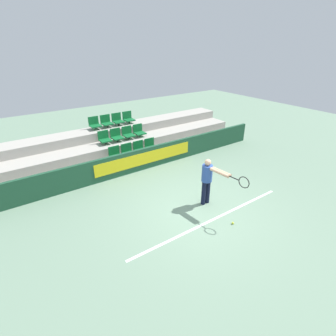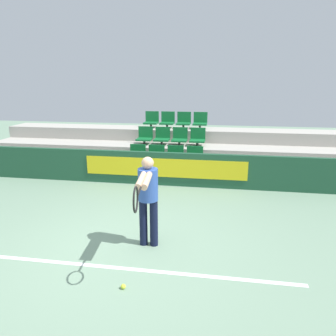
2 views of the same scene
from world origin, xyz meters
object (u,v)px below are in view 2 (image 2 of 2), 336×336
object	(u,v)px
stadium_chair_8	(151,121)
stadium_chair_10	(184,121)
stadium_chair_4	(145,137)
stadium_chair_3	(194,158)
stadium_chair_11	(200,122)
stadium_chair_0	(137,156)
stadium_chair_1	(156,156)
stadium_chair_5	(162,137)
tennis_player	(147,194)
stadium_chair_2	(175,157)
stadium_chair_7	(198,138)
stadium_chair_9	(167,121)
tennis_ball	(123,286)
stadium_chair_6	(180,138)

from	to	relation	value
stadium_chair_8	stadium_chair_10	distance (m)	1.06
stadium_chair_4	stadium_chair_3	bearing A→B (deg)	-31.23
stadium_chair_3	stadium_chair_11	xyz separation A→B (m)	(0.00, 1.93, 0.73)
stadium_chair_0	stadium_chair_1	world-z (taller)	same
stadium_chair_3	stadium_chair_8	world-z (taller)	stadium_chair_8
stadium_chair_0	stadium_chair_4	size ratio (longest dim) A/B	1.00
stadium_chair_4	stadium_chair_5	distance (m)	0.53
stadium_chair_0	stadium_chair_3	distance (m)	1.60
stadium_chair_0	stadium_chair_5	bearing A→B (deg)	61.20
stadium_chair_3	tennis_player	size ratio (longest dim) A/B	0.33
stadium_chair_2	stadium_chair_5	size ratio (longest dim) A/B	1.00
stadium_chair_0	stadium_chair_2	xyz separation A→B (m)	(1.06, 0.00, 0.00)
stadium_chair_0	stadium_chair_11	world-z (taller)	stadium_chair_11
stadium_chair_0	stadium_chair_10	xyz separation A→B (m)	(1.06, 1.93, 0.73)
stadium_chair_7	stadium_chair_9	xyz separation A→B (m)	(-1.06, 0.97, 0.37)
stadium_chair_7	stadium_chair_4	bearing A→B (deg)	180.00
stadium_chair_0	stadium_chair_7	xyz separation A→B (m)	(1.60, 0.97, 0.37)
stadium_chair_9	tennis_ball	bearing A→B (deg)	-85.19
stadium_chair_0	stadium_chair_1	distance (m)	0.53
tennis_player	stadium_chair_8	bearing A→B (deg)	95.43
stadium_chair_3	stadium_chair_6	world-z (taller)	stadium_chair_6
tennis_ball	tennis_player	bearing A→B (deg)	85.92
stadium_chair_0	stadium_chair_2	size ratio (longest dim) A/B	1.00
stadium_chair_6	stadium_chair_0	bearing A→B (deg)	-137.71
stadium_chair_2	stadium_chair_11	bearing A→B (deg)	74.63
stadium_chair_1	stadium_chair_4	xyz separation A→B (m)	(-0.53, 0.97, 0.37)
stadium_chair_4	tennis_player	size ratio (longest dim) A/B	0.33
stadium_chair_10	stadium_chair_2	bearing A→B (deg)	-90.00
stadium_chair_1	stadium_chair_8	size ratio (longest dim) A/B	1.00
stadium_chair_4	stadium_chair_11	world-z (taller)	stadium_chair_11
stadium_chair_7	stadium_chair_3	bearing A→B (deg)	-90.00
stadium_chair_2	stadium_chair_11	xyz separation A→B (m)	(0.53, 1.93, 0.73)
stadium_chair_11	tennis_ball	distance (m)	7.10
stadium_chair_4	stadium_chair_11	xyz separation A→B (m)	(1.60, 0.97, 0.37)
stadium_chair_5	tennis_ball	world-z (taller)	stadium_chair_5
stadium_chair_7	stadium_chair_11	xyz separation A→B (m)	(0.00, 0.97, 0.37)
tennis_ball	stadium_chair_7	bearing A→B (deg)	85.45
stadium_chair_6	tennis_player	size ratio (longest dim) A/B	0.33
stadium_chair_2	stadium_chair_10	bearing A→B (deg)	90.00
stadium_chair_4	stadium_chair_10	distance (m)	1.48
stadium_chair_5	stadium_chair_0	bearing A→B (deg)	-118.80
stadium_chair_3	tennis_ball	xyz separation A→B (m)	(-0.48, -5.04, -0.55)
stadium_chair_6	stadium_chair_9	bearing A→B (deg)	118.80
stadium_chair_9	tennis_ball	size ratio (longest dim) A/B	7.75
stadium_chair_6	stadium_chair_9	distance (m)	1.16
stadium_chair_2	stadium_chair_6	xyz separation A→B (m)	(0.00, 0.97, 0.37)
stadium_chair_8	tennis_player	world-z (taller)	stadium_chair_8
stadium_chair_0	stadium_chair_1	bearing A→B (deg)	0.00
stadium_chair_5	stadium_chair_10	bearing A→B (deg)	61.20
stadium_chair_1	stadium_chair_11	distance (m)	2.33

